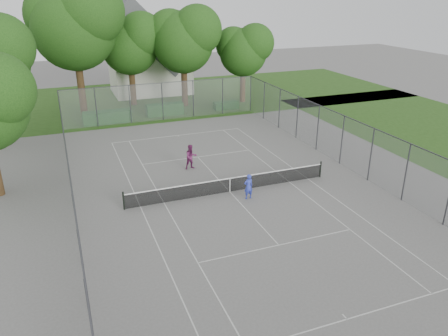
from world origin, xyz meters
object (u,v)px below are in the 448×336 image
object	(u,v)px
girl_player	(248,186)
woman_player	(191,157)
house	(149,55)
tennis_net	(230,184)

from	to	relation	value
girl_player	woman_player	size ratio (longest dim) A/B	0.90
house	girl_player	bearing A→B (deg)	-91.54
tennis_net	house	xyz separation A→B (m)	(1.51, 29.23, 3.85)
tennis_net	woman_player	size ratio (longest dim) A/B	7.45
girl_player	woman_player	world-z (taller)	woman_player
tennis_net	house	world-z (taller)	house
house	woman_player	world-z (taller)	house
girl_player	house	bearing A→B (deg)	-96.60
house	girl_player	distance (m)	30.65
girl_player	woman_player	xyz separation A→B (m)	(-1.78, 5.63, 0.09)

